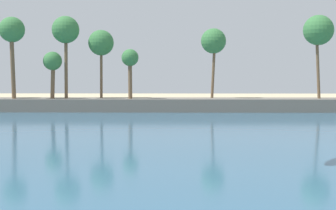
{
  "coord_description": "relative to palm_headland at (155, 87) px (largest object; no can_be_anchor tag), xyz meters",
  "views": [
    {
      "loc": [
        0.83,
        -1.32,
        4.94
      ],
      "look_at": [
        0.58,
        15.43,
        3.91
      ],
      "focal_mm": 51.19,
      "sensor_mm": 36.0,
      "label": 1
    }
  ],
  "objects": [
    {
      "name": "palm_headland",
      "position": [
        0.0,
        0.0,
        0.0
      ],
      "size": [
        95.1,
        6.17,
        13.12
      ],
      "color": "slate",
      "rests_on": "ground"
    },
    {
      "name": "sea",
      "position": [
        1.88,
        -8.22,
        -3.36
      ],
      "size": [
        220.0,
        96.49,
        0.06
      ],
      "primitive_type": "cube",
      "color": "#33607F",
      "rests_on": "ground"
    }
  ]
}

